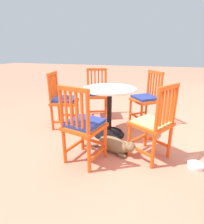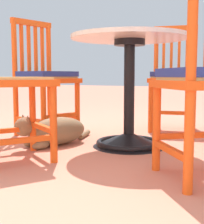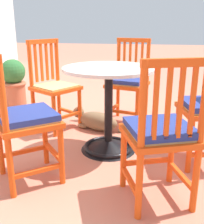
# 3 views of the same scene
# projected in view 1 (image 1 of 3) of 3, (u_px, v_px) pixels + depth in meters

# --- Properties ---
(ground_plane) EXTENTS (24.00, 24.00, 0.00)m
(ground_plane) POSITION_uv_depth(u_px,v_px,m) (103.00, 138.00, 2.69)
(ground_plane) COLOR #C6755B
(cafe_table) EXTENTS (0.76, 0.76, 0.73)m
(cafe_table) POSITION_uv_depth(u_px,v_px,m) (109.00, 117.00, 2.71)
(cafe_table) COLOR black
(cafe_table) RESTS_ON ground_plane
(orange_chair_by_planter) EXTENTS (0.47, 0.47, 0.91)m
(orange_chair_by_planter) POSITION_uv_depth(u_px,v_px,m) (63.00, 101.00, 2.95)
(orange_chair_by_planter) COLOR #E04C14
(orange_chair_by_planter) RESTS_ON ground_plane
(orange_chair_at_corner) EXTENTS (0.49, 0.49, 0.91)m
(orange_chair_at_corner) POSITION_uv_depth(u_px,v_px,m) (84.00, 126.00, 2.00)
(orange_chair_at_corner) COLOR #E04C14
(orange_chair_at_corner) RESTS_ON ground_plane
(orange_chair_near_fence) EXTENTS (0.55, 0.55, 0.91)m
(orange_chair_near_fence) POSITION_uv_depth(u_px,v_px,m) (153.00, 124.00, 2.07)
(orange_chair_near_fence) COLOR #E04C14
(orange_chair_near_fence) RESTS_ON ground_plane
(orange_chair_tucked_in) EXTENTS (0.56, 0.56, 0.91)m
(orange_chair_tucked_in) POSITION_uv_depth(u_px,v_px,m) (146.00, 99.00, 3.05)
(orange_chair_tucked_in) COLOR #E04C14
(orange_chair_tucked_in) RESTS_ON ground_plane
(orange_chair_facing_out) EXTENTS (0.51, 0.51, 0.91)m
(orange_chair_facing_out) POSITION_uv_depth(u_px,v_px,m) (97.00, 94.00, 3.38)
(orange_chair_facing_out) COLOR #E04C14
(orange_chair_facing_out) RESTS_ON ground_plane
(tabby_cat) EXTENTS (0.35, 0.74, 0.23)m
(tabby_cat) POSITION_uv_depth(u_px,v_px,m) (116.00, 145.00, 2.29)
(tabby_cat) COLOR brown
(tabby_cat) RESTS_ON ground_plane
(pet_water_bowl) EXTENTS (0.17, 0.17, 0.05)m
(pet_water_bowl) POSITION_uv_depth(u_px,v_px,m) (195.00, 165.00, 2.01)
(pet_water_bowl) COLOR silver
(pet_water_bowl) RESTS_ON ground_plane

